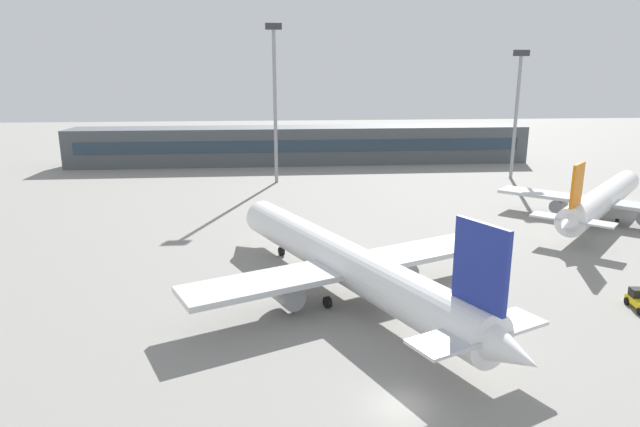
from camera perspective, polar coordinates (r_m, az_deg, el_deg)
name	(u,v)px	position (r m, az deg, el deg)	size (l,w,h in m)	color
ground_plane	(331,234)	(74.29, 1.20, -2.21)	(400.00, 400.00, 0.00)	gray
terminal_building	(302,145)	(136.04, -1.94, 7.26)	(112.22, 12.13, 9.00)	#4C5156
airplane_near	(340,259)	(53.47, 2.08, -4.88)	(31.86, 44.23, 11.62)	white
airplane_mid	(603,199)	(91.80, 27.80, 1.41)	(32.77, 33.15, 10.66)	white
floodlight_tower_west	(275,95)	(109.43, -4.80, 12.42)	(3.20, 0.80, 31.08)	gray
floodlight_tower_east	(517,106)	(121.02, 20.10, 10.64)	(3.20, 0.80, 26.36)	gray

